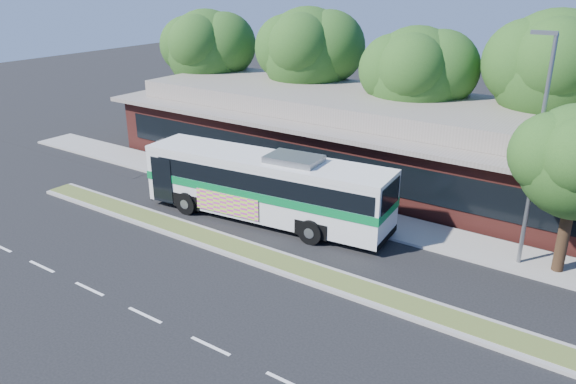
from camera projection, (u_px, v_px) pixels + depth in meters
name	position (u px, v px, depth m)	size (l,w,h in m)	color
ground	(238.00, 258.00, 23.03)	(120.00, 120.00, 0.00)	black
median_strip	(247.00, 251.00, 23.47)	(26.00, 1.10, 0.15)	#475E27
sidewalk	(320.00, 207.00, 27.91)	(44.00, 2.60, 0.12)	gray
parking_lot	(133.00, 136.00, 40.23)	(14.00, 12.00, 0.01)	black
plaza_building	(381.00, 137.00, 32.21)	(33.20, 11.20, 4.45)	#58201B
lamp_post	(537.00, 147.00, 20.77)	(0.93, 0.18, 9.07)	slate
tree_bg_a	(212.00, 49.00, 40.22)	(6.47, 5.80, 8.63)	black
tree_bg_b	(314.00, 52.00, 36.64)	(6.69, 6.00, 9.00)	black
tree_bg_c	(424.00, 74.00, 31.84)	(6.24, 5.60, 8.26)	black
tree_bg_d	(564.00, 68.00, 28.59)	(6.91, 6.20, 9.37)	black
transit_bus	(266.00, 182.00, 25.97)	(12.28, 3.86, 3.39)	silver
sedan	(195.00, 151.00, 34.75)	(1.84, 4.53, 1.31)	#ADB1B5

